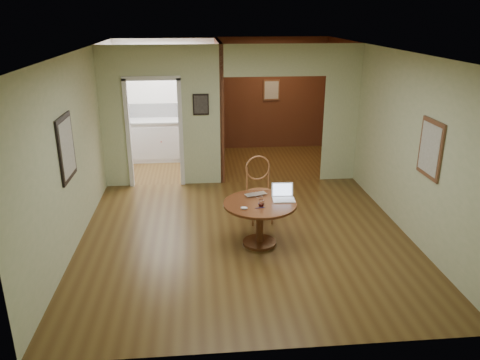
{
  "coord_description": "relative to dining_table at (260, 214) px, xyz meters",
  "views": [
    {
      "loc": [
        -0.68,
        -6.36,
        3.27
      ],
      "look_at": [
        -0.1,
        -0.2,
        1.03
      ],
      "focal_mm": 35.0,
      "sensor_mm": 36.0,
      "label": 1
    }
  ],
  "objects": [
    {
      "name": "kitchen_cabinet",
      "position": [
        -1.54,
        4.39,
        -0.02
      ],
      "size": [
        2.06,
        0.6,
        0.94
      ],
      "color": "white",
      "rests_on": "ground"
    },
    {
      "name": "floor",
      "position": [
        -0.19,
        0.19,
        -0.49
      ],
      "size": [
        5.0,
        5.0,
        0.0
      ],
      "primitive_type": "plane",
      "color": "#4B3215",
      "rests_on": "ground"
    },
    {
      "name": "room_shell",
      "position": [
        -0.66,
        3.29,
        0.8
      ],
      "size": [
        5.2,
        7.5,
        5.0
      ],
      "color": "silver",
      "rests_on": "ground"
    },
    {
      "name": "chair",
      "position": [
        0.11,
        0.87,
        0.11
      ],
      "size": [
        0.51,
        0.51,
        1.08
      ],
      "rotation": [
        0.0,
        0.0,
        0.13
      ],
      "color": "#9A6436",
      "rests_on": "ground"
    },
    {
      "name": "pen",
      "position": [
        -0.02,
        -0.19,
        0.18
      ],
      "size": [
        0.14,
        0.03,
        0.01
      ],
      "primitive_type": "cylinder",
      "rotation": [
        0.0,
        1.57,
        0.17
      ],
      "color": "navy",
      "rests_on": "dining_table"
    },
    {
      "name": "grocery_bag",
      "position": [
        -0.95,
        4.39,
        0.59
      ],
      "size": [
        0.35,
        0.33,
        0.28
      ],
      "primitive_type": "ellipsoid",
      "rotation": [
        0.0,
        0.0,
        -0.41
      ],
      "color": "beige",
      "rests_on": "kitchen_cabinet"
    },
    {
      "name": "mouse",
      "position": [
        -0.25,
        -0.22,
        0.19
      ],
      "size": [
        0.11,
        0.08,
        0.04
      ],
      "primitive_type": "ellipsoid",
      "rotation": [
        0.0,
        0.0,
        -0.27
      ],
      "color": "white",
      "rests_on": "dining_table"
    },
    {
      "name": "wine_glass",
      "position": [
        -0.0,
        -0.13,
        0.22
      ],
      "size": [
        0.09,
        0.09,
        0.11
      ],
      "primitive_type": null,
      "color": "white",
      "rests_on": "dining_table"
    },
    {
      "name": "closed_laptop",
      "position": [
        -0.01,
        0.24,
        0.19
      ],
      "size": [
        0.38,
        0.31,
        0.03
      ],
      "primitive_type": "imported",
      "rotation": [
        0.0,
        0.0,
        0.32
      ],
      "color": "silver",
      "rests_on": "dining_table"
    },
    {
      "name": "dining_table",
      "position": [
        0.0,
        0.0,
        0.0
      ],
      "size": [
        1.06,
        1.06,
        0.66
      ],
      "rotation": [
        0.0,
        0.0,
        -0.21
      ],
      "color": "#5A2916",
      "rests_on": "ground"
    },
    {
      "name": "open_laptop",
      "position": [
        0.36,
        0.12,
        0.23
      ],
      "size": [
        0.33,
        0.29,
        0.22
      ],
      "rotation": [
        0.0,
        0.0,
        -0.05
      ],
      "color": "white",
      "rests_on": "dining_table"
    }
  ]
}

